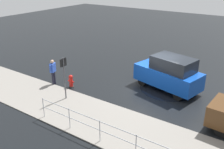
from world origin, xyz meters
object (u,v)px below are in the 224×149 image
object	(u,v)px
moving_hatchback	(169,73)
sign_post	(64,73)
fire_hydrant	(71,81)
pedestrian	(53,70)

from	to	relation	value
moving_hatchback	sign_post	world-z (taller)	sign_post
moving_hatchback	sign_post	xyz separation A→B (m)	(4.20, 4.33, 0.55)
fire_hydrant	sign_post	world-z (taller)	sign_post
pedestrian	fire_hydrant	bearing A→B (deg)	-165.24
fire_hydrant	sign_post	bearing A→B (deg)	121.53
pedestrian	sign_post	bearing A→B (deg)	153.41
fire_hydrant	moving_hatchback	bearing A→B (deg)	-148.53
pedestrian	sign_post	distance (m)	2.26
fire_hydrant	pedestrian	bearing A→B (deg)	14.76
moving_hatchback	sign_post	bearing A→B (deg)	45.87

